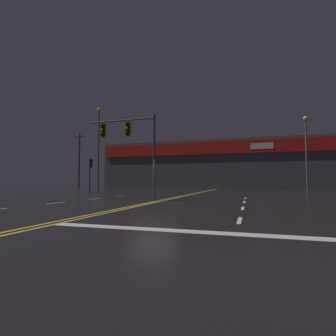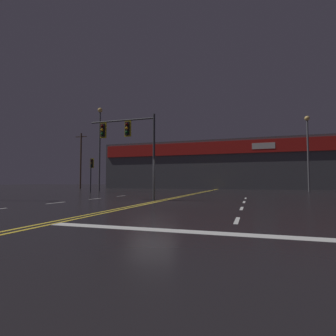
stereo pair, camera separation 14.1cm
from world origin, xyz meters
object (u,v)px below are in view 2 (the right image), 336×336
(streetlight_far_left, at_px, (100,138))
(traffic_signal_corner_northwest, at_px, (91,167))
(streetlight_far_right, at_px, (308,143))
(traffic_signal_median, at_px, (127,136))

(streetlight_far_left, bearing_deg, traffic_signal_corner_northwest, -69.39)
(streetlight_far_left, distance_m, streetlight_far_right, 24.47)
(traffic_signal_corner_northwest, bearing_deg, traffic_signal_median, -46.21)
(streetlight_far_left, bearing_deg, traffic_signal_median, -51.71)
(traffic_signal_corner_northwest, bearing_deg, streetlight_far_right, 24.69)
(traffic_signal_median, relative_size, streetlight_far_right, 0.59)
(streetlight_far_left, xyz_separation_m, streetlight_far_right, (23.57, 6.55, -0.68))
(traffic_signal_corner_northwest, relative_size, streetlight_far_right, 0.41)
(traffic_signal_median, height_order, streetlight_far_left, streetlight_far_left)
(streetlight_far_left, height_order, streetlight_far_right, streetlight_far_left)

